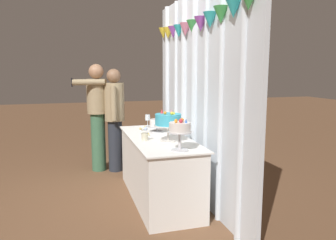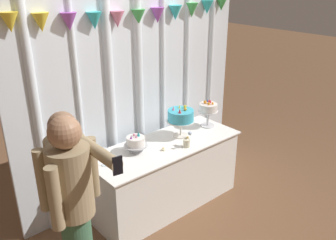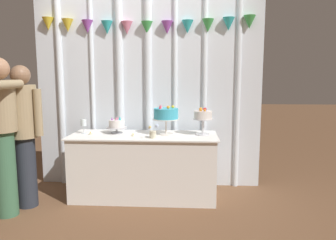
{
  "view_description": "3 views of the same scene",
  "coord_description": "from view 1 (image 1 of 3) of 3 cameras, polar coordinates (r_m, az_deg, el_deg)",
  "views": [
    {
      "loc": [
        3.6,
        -0.83,
        1.52
      ],
      "look_at": [
        0.18,
        0.17,
        0.97
      ],
      "focal_mm": 34.99,
      "sensor_mm": 36.0,
      "label": 1
    },
    {
      "loc": [
        -2.17,
        -2.45,
        2.44
      ],
      "look_at": [
        0.11,
        0.18,
        0.96
      ],
      "focal_mm": 38.21,
      "sensor_mm": 36.0,
      "label": 2
    },
    {
      "loc": [
        0.5,
        -3.57,
        1.45
      ],
      "look_at": [
        0.28,
        0.12,
        0.92
      ],
      "focal_mm": 34.85,
      "sensor_mm": 36.0,
      "label": 3
    }
  ],
  "objects": [
    {
      "name": "ground_plane",
      "position": [
        4.0,
        -3.1,
        -13.59
      ],
      "size": [
        24.0,
        24.0,
        0.0
      ],
      "primitive_type": "plane",
      "color": "brown"
    },
    {
      "name": "draped_curtain",
      "position": [
        3.89,
        4.72,
        5.22
      ],
      "size": [
        2.85,
        0.16,
        2.42
      ],
      "color": "silver",
      "rests_on": "ground_plane"
    },
    {
      "name": "cake_table",
      "position": [
        3.89,
        -1.69,
        -8.36
      ],
      "size": [
        1.69,
        0.66,
        0.74
      ],
      "color": "white",
      "rests_on": "ground_plane"
    },
    {
      "name": "cake_display_leftmost",
      "position": [
        4.11,
        -1.92,
        -0.62
      ],
      "size": [
        0.24,
        0.24,
        0.21
      ],
      "color": "#B2B2B7",
      "rests_on": "cake_table"
    },
    {
      "name": "cake_display_center",
      "position": [
        3.53,
        0.02,
        -0.09
      ],
      "size": [
        0.31,
        0.31,
        0.35
      ],
      "color": "silver",
      "rests_on": "cake_table"
    },
    {
      "name": "cake_display_rightmost",
      "position": [
        3.13,
        2.08,
        -1.62
      ],
      "size": [
        0.23,
        0.23,
        0.32
      ],
      "color": "silver",
      "rests_on": "cake_table"
    },
    {
      "name": "wine_glass",
      "position": [
        4.47,
        -3.57,
        0.38
      ],
      "size": [
        0.07,
        0.07,
        0.17
      ],
      "color": "silver",
      "rests_on": "cake_table"
    },
    {
      "name": "flower_vase",
      "position": [
        3.62,
        -4.1,
        -2.63
      ],
      "size": [
        0.12,
        0.09,
        0.16
      ],
      "color": "beige",
      "rests_on": "cake_table"
    },
    {
      "name": "tealight_far_left",
      "position": [
        4.38,
        -4.12,
        -1.31
      ],
      "size": [
        0.04,
        0.04,
        0.03
      ],
      "color": "beige",
      "rests_on": "cake_table"
    },
    {
      "name": "tealight_near_left",
      "position": [
        3.88,
        -3.45,
        -2.61
      ],
      "size": [
        0.04,
        0.04,
        0.03
      ],
      "color": "beige",
      "rests_on": "cake_table"
    },
    {
      "name": "guest_man_dark_suit",
      "position": [
        4.92,
        -9.28,
        0.83
      ],
      "size": [
        0.45,
        0.34,
        1.53
      ],
      "color": "#282D38",
      "rests_on": "ground_plane"
    },
    {
      "name": "guest_man_pink_jacket",
      "position": [
        4.98,
        -12.28,
        1.46
      ],
      "size": [
        0.4,
        0.56,
        1.6
      ],
      "color": "#3D6B4C",
      "rests_on": "ground_plane"
    }
  ]
}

